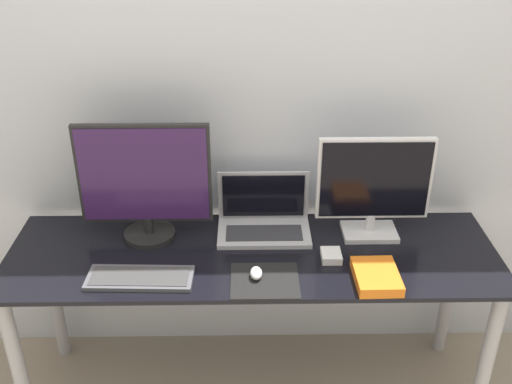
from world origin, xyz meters
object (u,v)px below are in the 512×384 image
(power_brick, at_px, (331,256))
(keyboard, at_px, (140,278))
(monitor_right, at_px, (374,187))
(mouse, at_px, (256,273))
(monitor_left, at_px, (145,182))
(book, at_px, (376,276))
(laptop, at_px, (264,217))

(power_brick, bearing_deg, keyboard, -170.18)
(monitor_right, bearing_deg, power_brick, -135.24)
(mouse, bearing_deg, monitor_left, 145.30)
(mouse, relative_size, book, 0.34)
(laptop, xyz_separation_m, mouse, (-0.04, -0.33, -0.03))
(laptop, height_order, mouse, laptop)
(power_brick, bearing_deg, book, -44.22)
(laptop, bearing_deg, mouse, -96.16)
(keyboard, xyz_separation_m, mouse, (0.41, 0.00, 0.01))
(monitor_right, height_order, laptop, monitor_right)
(book, bearing_deg, monitor_right, 84.11)
(mouse, bearing_deg, keyboard, -179.51)
(mouse, height_order, power_brick, mouse)
(monitor_left, xyz_separation_m, laptop, (0.45, 0.04, -0.18))
(monitor_left, relative_size, keyboard, 1.33)
(book, bearing_deg, monitor_left, 159.73)
(monitor_right, bearing_deg, monitor_left, -180.00)
(monitor_right, xyz_separation_m, laptop, (-0.42, 0.04, -0.16))
(book, bearing_deg, mouse, 177.08)
(monitor_left, xyz_separation_m, mouse, (0.42, -0.29, -0.22))
(monitor_right, xyz_separation_m, power_brick, (-0.17, -0.17, -0.20))
(monitor_left, distance_m, keyboard, 0.37)
(laptop, distance_m, power_brick, 0.33)
(monitor_left, height_order, monitor_right, monitor_left)
(monitor_left, relative_size, laptop, 1.38)
(book, bearing_deg, keyboard, 178.76)
(monitor_left, height_order, laptop, monitor_left)
(monitor_right, distance_m, book, 0.37)
(keyboard, distance_m, mouse, 0.41)
(monitor_left, relative_size, power_brick, 5.74)
(monitor_right, relative_size, power_brick, 4.99)
(mouse, bearing_deg, laptop, 83.84)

